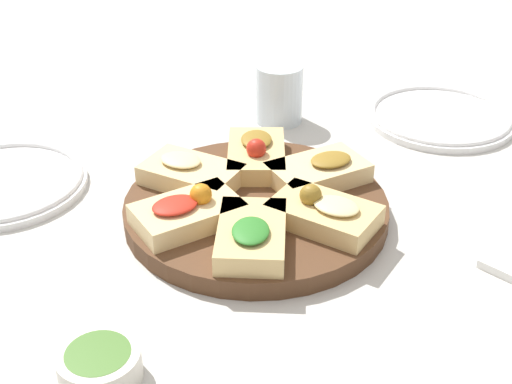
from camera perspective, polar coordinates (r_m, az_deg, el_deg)
The scene contains 12 objects.
ground_plane at distance 0.89m, azimuth 0.00°, elevation -2.00°, with size 3.00×3.00×0.00m, color beige.
serving_board at distance 0.88m, azimuth 0.00°, elevation -1.36°, with size 0.33×0.33×0.02m, color #51331E.
focaccia_slice_0 at distance 0.95m, azimuth 0.03°, elevation 3.06°, with size 0.13×0.14×0.05m.
focaccia_slice_1 at distance 0.91m, azimuth -5.26°, elevation 1.52°, with size 0.13×0.14×0.03m.
focaccia_slice_2 at distance 0.83m, azimuth -5.48°, elevation -1.60°, with size 0.12×0.08×0.05m.
focaccia_slice_3 at distance 0.79m, azimuth -0.37°, elevation -3.47°, with size 0.13×0.14×0.03m.
focaccia_slice_4 at distance 0.83m, azimuth 5.44°, elevation -1.64°, with size 0.12×0.14×0.05m.
focaccia_slice_5 at distance 0.91m, azimuth 5.23°, elevation 1.55°, with size 0.12×0.08×0.03m.
plate_left at distance 1.00m, azimuth -19.62°, elevation 0.71°, with size 0.22×0.22×0.02m.
plate_right at distance 1.16m, azimuth 14.50°, elevation 5.88°, with size 0.23×0.23×0.02m.
water_glass at distance 1.11m, azimuth 1.86°, elevation 7.88°, with size 0.07×0.07×0.09m, color silver.
dipping_bowl at distance 0.68m, azimuth -12.41°, elevation -13.35°, with size 0.08×0.08×0.03m.
Camera 1 is at (-0.39, -0.63, 0.49)m, focal length 50.00 mm.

